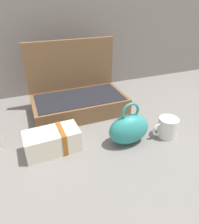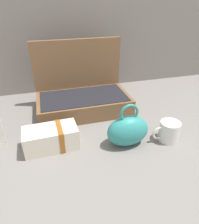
% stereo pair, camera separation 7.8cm
% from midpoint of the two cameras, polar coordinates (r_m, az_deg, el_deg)
% --- Properties ---
extents(ground_plane, '(6.00, 6.00, 0.00)m').
position_cam_midpoint_polar(ground_plane, '(0.98, 3.37, -5.46)').
color(ground_plane, slate).
extents(open_suitcase, '(0.49, 0.28, 0.36)m').
position_cam_midpoint_polar(open_suitcase, '(1.13, -2.87, 4.65)').
color(open_suitcase, brown).
rests_on(open_suitcase, ground_plane).
extents(teal_pouch_handbag, '(0.18, 0.11, 0.20)m').
position_cam_midpoint_polar(teal_pouch_handbag, '(0.87, 10.52, -5.20)').
color(teal_pouch_handbag, teal).
rests_on(teal_pouch_handbag, ground_plane).
extents(cream_toiletry_bag, '(0.22, 0.12, 0.10)m').
position_cam_midpoint_polar(cream_toiletry_bag, '(0.87, -10.74, -7.22)').
color(cream_toiletry_bag, beige).
rests_on(cream_toiletry_bag, ground_plane).
extents(coffee_mug, '(0.12, 0.09, 0.09)m').
position_cam_midpoint_polar(coffee_mug, '(0.96, 21.09, -5.17)').
color(coffee_mug, silver).
rests_on(coffee_mug, ground_plane).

